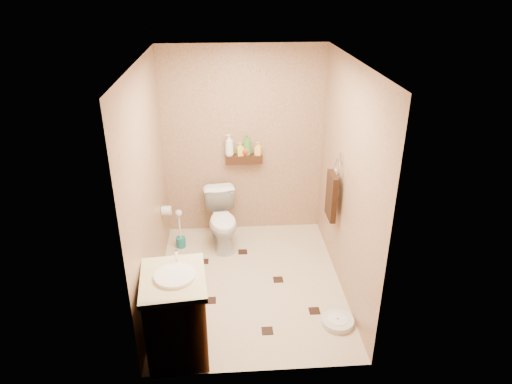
{
  "coord_description": "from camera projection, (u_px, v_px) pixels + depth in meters",
  "views": [
    {
      "loc": [
        -0.22,
        -4.13,
        3.11
      ],
      "look_at": [
        0.09,
        0.25,
        1.0
      ],
      "focal_mm": 32.0,
      "sensor_mm": 36.0,
      "label": 1
    }
  ],
  "objects": [
    {
      "name": "wall_left",
      "position": [
        148.0,
        188.0,
        4.49
      ],
      "size": [
        0.04,
        2.5,
        2.4
      ],
      "primitive_type": "cube",
      "color": "tan",
      "rests_on": "ground"
    },
    {
      "name": "wall_back",
      "position": [
        243.0,
        143.0,
        5.68
      ],
      "size": [
        2.0,
        0.04,
        2.4
      ],
      "primitive_type": "cube",
      "color": "tan",
      "rests_on": "ground"
    },
    {
      "name": "toilet_brush",
      "position": [
        180.0,
        234.0,
        5.67
      ],
      "size": [
        0.12,
        0.12,
        0.52
      ],
      "color": "#1B6C6D",
      "rests_on": "ground"
    },
    {
      "name": "vanity",
      "position": [
        176.0,
        314.0,
        4.0
      ],
      "size": [
        0.61,
        0.71,
        0.93
      ],
      "rotation": [
        0.0,
        0.0,
        0.1
      ],
      "color": "brown",
      "rests_on": "ground"
    },
    {
      "name": "bottle_b",
      "position": [
        240.0,
        149.0,
        5.62
      ],
      "size": [
        0.09,
        0.09,
        0.17
      ],
      "primitive_type": "imported",
      "rotation": [
        0.0,
        0.0,
        4.88
      ],
      "color": "yellow",
      "rests_on": "wall_shelf"
    },
    {
      "name": "ceiling",
      "position": [
        248.0,
        62.0,
        4.03
      ],
      "size": [
        2.0,
        2.5,
        0.02
      ],
      "primitive_type": "cube",
      "color": "silver",
      "rests_on": "wall_back"
    },
    {
      "name": "toilet",
      "position": [
        223.0,
        220.0,
        5.65
      ],
      "size": [
        0.47,
        0.73,
        0.69
      ],
      "primitive_type": "imported",
      "rotation": [
        0.0,
        0.0,
        0.13
      ],
      "color": "white",
      "rests_on": "ground"
    },
    {
      "name": "bottle_e",
      "position": [
        258.0,
        149.0,
        5.64
      ],
      "size": [
        0.1,
        0.1,
        0.16
      ],
      "primitive_type": "imported",
      "rotation": [
        0.0,
        0.0,
        4.32
      ],
      "color": "#FAC753",
      "rests_on": "wall_shelf"
    },
    {
      "name": "bottle_a",
      "position": [
        229.0,
        145.0,
        5.59
      ],
      "size": [
        0.15,
        0.15,
        0.27
      ],
      "primitive_type": "imported",
      "rotation": [
        0.0,
        0.0,
        5.36
      ],
      "color": "white",
      "rests_on": "wall_shelf"
    },
    {
      "name": "toilet_paper",
      "position": [
        166.0,
        211.0,
        5.34
      ],
      "size": [
        0.12,
        0.11,
        0.12
      ],
      "color": "silver",
      "rests_on": "wall_left"
    },
    {
      "name": "bottle_d",
      "position": [
        247.0,
        145.0,
        5.61
      ],
      "size": [
        0.11,
        0.11,
        0.26
      ],
      "primitive_type": "imported",
      "rotation": [
        0.0,
        0.0,
        3.09
      ],
      "color": "#3D8A2E",
      "rests_on": "wall_shelf"
    },
    {
      "name": "bottle_c",
      "position": [
        246.0,
        150.0,
        5.63
      ],
      "size": [
        0.16,
        0.16,
        0.15
      ],
      "primitive_type": "imported",
      "rotation": [
        0.0,
        0.0,
        5.53
      ],
      "color": "red",
      "rests_on": "wall_shelf"
    },
    {
      "name": "wall_shelf",
      "position": [
        244.0,
        159.0,
        5.68
      ],
      "size": [
        0.46,
        0.14,
        0.1
      ],
      "primitive_type": "cube",
      "color": "#3A1A0F",
      "rests_on": "wall_back"
    },
    {
      "name": "wall_right",
      "position": [
        348.0,
        182.0,
        4.62
      ],
      "size": [
        0.04,
        2.5,
        2.4
      ],
      "primitive_type": "cube",
      "color": "tan",
      "rests_on": "ground"
    },
    {
      "name": "floor_accents",
      "position": [
        251.0,
        287.0,
        5.0
      ],
      "size": [
        1.26,
        1.51,
        0.01
      ],
      "color": "black",
      "rests_on": "ground"
    },
    {
      "name": "ground",
      "position": [
        250.0,
        283.0,
        5.07
      ],
      "size": [
        2.5,
        2.5,
        0.0
      ],
      "primitive_type": "plane",
      "color": "beige",
      "rests_on": "ground"
    },
    {
      "name": "towel_ring",
      "position": [
        332.0,
        194.0,
        4.95
      ],
      "size": [
        0.12,
        0.3,
        0.76
      ],
      "color": "silver",
      "rests_on": "wall_right"
    },
    {
      "name": "wall_front",
      "position": [
        258.0,
        254.0,
        3.43
      ],
      "size": [
        2.0,
        0.04,
        2.4
      ],
      "primitive_type": "cube",
      "color": "tan",
      "rests_on": "ground"
    },
    {
      "name": "bathroom_scale",
      "position": [
        338.0,
        321.0,
        4.46
      ],
      "size": [
        0.34,
        0.34,
        0.06
      ],
      "rotation": [
        0.0,
        0.0,
        0.07
      ],
      "color": "silver",
      "rests_on": "ground"
    }
  ]
}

